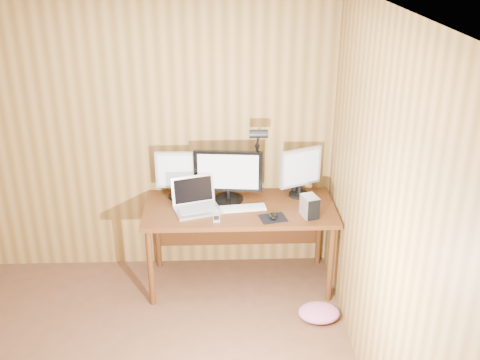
{
  "coord_description": "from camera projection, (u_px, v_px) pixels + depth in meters",
  "views": [
    {
      "loc": [
        0.78,
        -2.56,
        2.88
      ],
      "look_at": [
        0.93,
        1.58,
        1.02
      ],
      "focal_mm": 42.0,
      "sensor_mm": 36.0,
      "label": 1
    }
  ],
  "objects": [
    {
      "name": "room_shell",
      "position": [
        76.0,
        265.0,
        2.98
      ],
      "size": [
        4.0,
        4.0,
        4.0
      ],
      "color": "brown",
      "rests_on": "ground"
    },
    {
      "name": "monitor_left",
      "position": [
        177.0,
        174.0,
        4.78
      ],
      "size": [
        0.37,
        0.17,
        0.42
      ],
      "rotation": [
        0.0,
        0.0,
        -0.04
      ],
      "color": "black",
      "rests_on": "desk"
    },
    {
      "name": "desk_lamp",
      "position": [
        258.0,
        151.0,
        4.74
      ],
      "size": [
        0.15,
        0.22,
        0.67
      ],
      "rotation": [
        0.0,
        0.0,
        0.01
      ],
      "color": "black",
      "rests_on": "desk"
    },
    {
      "name": "monitor_center",
      "position": [
        228.0,
        175.0,
        4.72
      ],
      "size": [
        0.58,
        0.25,
        0.45
      ],
      "rotation": [
        0.0,
        0.0,
        -0.09
      ],
      "color": "black",
      "rests_on": "desk"
    },
    {
      "name": "keyboard",
      "position": [
        243.0,
        208.0,
        4.66
      ],
      "size": [
        0.39,
        0.16,
        0.02
      ],
      "rotation": [
        0.0,
        0.0,
        0.13
      ],
      "color": "white",
      "rests_on": "desk"
    },
    {
      "name": "laptop",
      "position": [
        196.0,
        201.0,
        4.65
      ],
      "size": [
        0.43,
        0.38,
        0.26
      ],
      "rotation": [
        0.0,
        0.0,
        0.3
      ],
      "color": "silver",
      "rests_on": "desk"
    },
    {
      "name": "speaker",
      "position": [
        295.0,
        186.0,
        4.94
      ],
      "size": [
        0.05,
        0.05,
        0.12
      ],
      "primitive_type": "cylinder",
      "color": "black",
      "rests_on": "desk"
    },
    {
      "name": "fabric_pile",
      "position": [
        319.0,
        313.0,
        4.52
      ],
      "size": [
        0.37,
        0.31,
        0.11
      ],
      "primitive_type": null,
      "rotation": [
        0.0,
        0.0,
        -0.13
      ],
      "color": "#CD6390",
      "rests_on": "floor"
    },
    {
      "name": "mousepad",
      "position": [
        273.0,
        218.0,
        4.51
      ],
      "size": [
        0.24,
        0.21,
        0.0
      ],
      "primitive_type": "cube",
      "rotation": [
        0.0,
        0.0,
        0.21
      ],
      "color": "black",
      "rests_on": "desk"
    },
    {
      "name": "desk",
      "position": [
        239.0,
        216.0,
        4.82
      ],
      "size": [
        1.6,
        0.7,
        0.75
      ],
      "color": "#4E2810",
      "rests_on": "floor"
    },
    {
      "name": "hard_drive",
      "position": [
        310.0,
        206.0,
        4.52
      ],
      "size": [
        0.15,
        0.18,
        0.18
      ],
      "rotation": [
        0.0,
        0.0,
        0.3
      ],
      "color": "silver",
      "rests_on": "desk"
    },
    {
      "name": "phone",
      "position": [
        216.0,
        219.0,
        4.5
      ],
      "size": [
        0.06,
        0.11,
        0.02
      ],
      "rotation": [
        0.0,
        0.0,
        0.03
      ],
      "color": "silver",
      "rests_on": "desk"
    },
    {
      "name": "monitor_right",
      "position": [
        300.0,
        171.0,
        4.81
      ],
      "size": [
        0.37,
        0.19,
        0.43
      ],
      "rotation": [
        0.0,
        0.0,
        0.41
      ],
      "color": "black",
      "rests_on": "desk"
    },
    {
      "name": "mouse",
      "position": [
        273.0,
        216.0,
        4.51
      ],
      "size": [
        0.08,
        0.12,
        0.04
      ],
      "primitive_type": "ellipsoid",
      "rotation": [
        0.0,
        0.0,
        0.11
      ],
      "color": "black",
      "rests_on": "mousepad"
    }
  ]
}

